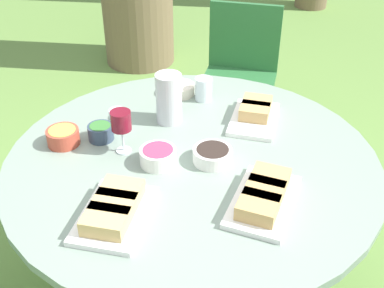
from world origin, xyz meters
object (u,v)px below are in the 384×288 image
(chair_near_right, at_px, (240,67))
(water_pitcher, at_px, (169,98))
(dining_table, at_px, (192,176))
(wine_glass, at_px, (121,122))

(chair_near_right, height_order, water_pitcher, water_pitcher)
(dining_table, relative_size, water_pitcher, 6.61)
(dining_table, bearing_deg, wine_glass, 179.87)
(chair_near_right, xyz_separation_m, water_pitcher, (-0.26, -0.98, 0.29))
(dining_table, relative_size, wine_glass, 8.09)
(chair_near_right, distance_m, wine_glass, 1.33)
(water_pitcher, xyz_separation_m, wine_glass, (-0.14, -0.25, 0.02))
(dining_table, xyz_separation_m, wine_glass, (-0.27, 0.00, 0.23))
(chair_near_right, distance_m, water_pitcher, 1.05)
(water_pitcher, bearing_deg, wine_glass, -118.21)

